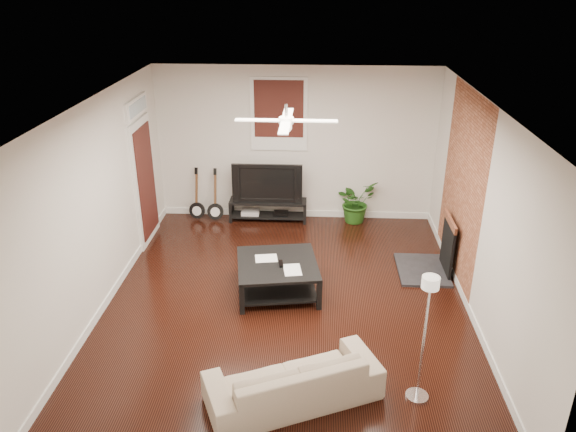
# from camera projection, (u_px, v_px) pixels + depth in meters

# --- Properties ---
(room) EXTENTS (5.01, 6.01, 2.81)m
(room) POSITION_uv_depth(u_px,v_px,m) (286.00, 211.00, 7.22)
(room) COLOR black
(room) RESTS_ON ground
(brick_accent) EXTENTS (0.02, 2.20, 2.80)m
(brick_accent) POSITION_uv_depth(u_px,v_px,m) (462.00, 187.00, 8.01)
(brick_accent) COLOR brown
(brick_accent) RESTS_ON floor
(fireplace) EXTENTS (0.80, 1.10, 0.92)m
(fireplace) POSITION_uv_depth(u_px,v_px,m) (435.00, 245.00, 8.41)
(fireplace) COLOR black
(fireplace) RESTS_ON floor
(window_back) EXTENTS (1.00, 0.06, 1.30)m
(window_back) POSITION_uv_depth(u_px,v_px,m) (279.00, 115.00, 9.72)
(window_back) COLOR #35130E
(window_back) RESTS_ON wall_back
(door_left) EXTENTS (0.08, 1.00, 2.50)m
(door_left) POSITION_uv_depth(u_px,v_px,m) (144.00, 170.00, 9.14)
(door_left) COLOR white
(door_left) RESTS_ON wall_left
(tv_stand) EXTENTS (1.41, 0.38, 0.40)m
(tv_stand) POSITION_uv_depth(u_px,v_px,m) (268.00, 210.00, 10.27)
(tv_stand) COLOR black
(tv_stand) RESTS_ON floor
(tv) EXTENTS (1.26, 0.17, 0.73)m
(tv) POSITION_uv_depth(u_px,v_px,m) (268.00, 181.00, 10.06)
(tv) COLOR black
(tv) RESTS_ON tv_stand
(coffee_table) EXTENTS (1.28, 1.28, 0.47)m
(coffee_table) POSITION_uv_depth(u_px,v_px,m) (277.00, 277.00, 7.97)
(coffee_table) COLOR black
(coffee_table) RESTS_ON floor
(sofa) EXTENTS (2.00, 1.41, 0.54)m
(sofa) POSITION_uv_depth(u_px,v_px,m) (293.00, 379.00, 5.93)
(sofa) COLOR #C2AA91
(sofa) RESTS_ON floor
(floor_lamp) EXTENTS (0.33, 0.33, 1.52)m
(floor_lamp) POSITION_uv_depth(u_px,v_px,m) (424.00, 340.00, 5.76)
(floor_lamp) COLOR silver
(floor_lamp) RESTS_ON floor
(potted_plant) EXTENTS (0.94, 0.93, 0.79)m
(potted_plant) POSITION_uv_depth(u_px,v_px,m) (356.00, 201.00, 10.15)
(potted_plant) COLOR #245718
(potted_plant) RESTS_ON floor
(guitar_left) EXTENTS (0.33, 0.26, 0.97)m
(guitar_left) POSITION_uv_depth(u_px,v_px,m) (196.00, 195.00, 10.19)
(guitar_left) COLOR black
(guitar_left) RESTS_ON floor
(guitar_right) EXTENTS (0.31, 0.23, 0.97)m
(guitar_right) POSITION_uv_depth(u_px,v_px,m) (215.00, 196.00, 10.15)
(guitar_right) COLOR black
(guitar_right) RESTS_ON floor
(ceiling_fan) EXTENTS (1.24, 1.24, 0.32)m
(ceiling_fan) POSITION_uv_depth(u_px,v_px,m) (286.00, 120.00, 6.73)
(ceiling_fan) COLOR white
(ceiling_fan) RESTS_ON ceiling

